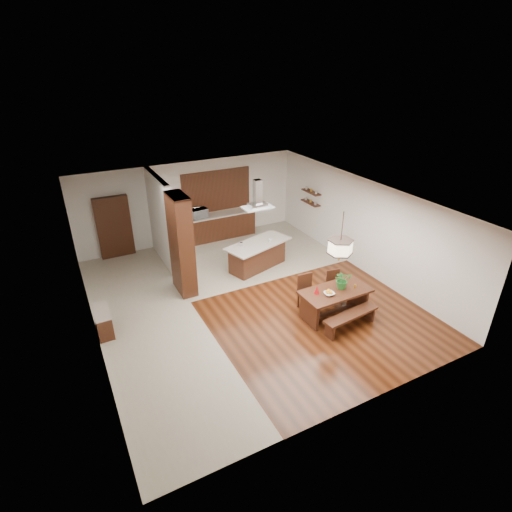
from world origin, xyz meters
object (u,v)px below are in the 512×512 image
range_hood (258,194)px  microwave (199,213)px  hallway_console (103,322)px  island_cup (270,240)px  dining_chair_right (335,287)px  fruit_bowl (329,294)px  dining_chair_left (308,293)px  dining_bench (350,321)px  dining_table (335,297)px  kitchen_island (258,255)px  pendant_lantern (341,237)px  foliage_plant (343,280)px

range_hood → microwave: (-0.93, 2.73, -1.35)m
hallway_console → island_cup: (5.32, 1.14, 0.62)m
dining_chair_right → fruit_bowl: dining_chair_right is taller
dining_chair_left → dining_bench: bearing=-65.1°
dining_table → kitchen_island: 3.31m
island_cup → microwave: (-1.33, 2.84, 0.18)m
island_cup → microwave: size_ratio=0.19×
microwave → dining_chair_right: bearing=-79.5°
microwave → hallway_console: bearing=-144.0°
microwave → pendant_lantern: bearing=-85.2°
dining_bench → dining_chair_left: 1.32m
dining_bench → microwave: 6.88m
pendant_lantern → dining_bench: bearing=-89.4°
dining_chair_left → microwave: microwave is taller
dining_bench → pendant_lantern: bearing=90.6°
dining_bench → range_hood: range_hood is taller
range_hood → island_cup: size_ratio=8.10×
hallway_console → dining_table: dining_table is taller
dining_table → fruit_bowl: fruit_bowl is taller
dining_chair_left → foliage_plant: (0.68, -0.52, 0.50)m
island_cup → foliage_plant: bearing=-83.4°
pendant_lantern → fruit_bowl: pendant_lantern is taller
pendant_lantern → hallway_console: bearing=159.8°
dining_table → kitchen_island: bearing=99.4°
kitchen_island → microwave: size_ratio=3.91×
fruit_bowl → dining_bench: bearing=-63.4°
microwave → kitchen_island: bearing=-80.2°
foliage_plant → island_cup: (-0.36, 3.13, -0.07)m
hallway_console → island_cup: island_cup is taller
dining_table → dining_chair_right: bearing=51.3°
kitchen_island → range_hood: range_hood is taller
microwave → dining_table: bearing=-85.2°
hallway_console → kitchen_island: kitchen_island is taller
dining_chair_left → dining_chair_right: (0.91, 0.01, -0.05)m
pendant_lantern → kitchen_island: size_ratio=0.56×
foliage_plant → island_cup: 3.16m
dining_chair_right → kitchen_island: kitchen_island is taller
dining_chair_left → dining_chair_right: dining_chair_left is taller
dining_chair_left → dining_table: bearing=-46.4°
range_hood → dining_chair_right: bearing=-70.0°
dining_table → dining_chair_left: 0.72m
pendant_lantern → range_hood: 3.32m
dining_bench → foliage_plant: bearing=73.1°
pendant_lantern → island_cup: bearing=92.7°
dining_table → dining_bench: bearing=-89.4°
pendant_lantern → dining_chair_right: bearing=51.3°
dining_chair_right → range_hood: (-0.99, 2.71, 2.02)m
kitchen_island → island_cup: (0.39, -0.11, 0.48)m
kitchen_island → microwave: bearing=91.8°
dining_table → fruit_bowl: (-0.28, -0.09, 0.23)m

